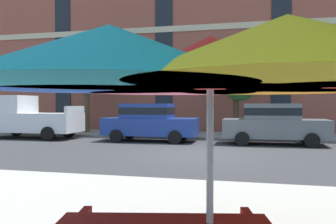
{
  "coord_description": "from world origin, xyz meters",
  "views": [
    {
      "loc": [
        1.71,
        -11.85,
        1.76
      ],
      "look_at": [
        -1.85,
        3.2,
        1.4
      ],
      "focal_mm": 36.76,
      "sensor_mm": 36.0,
      "label": 1
    }
  ],
  "objects_px": {
    "street_tree_left": "(87,67)",
    "street_tree_middle": "(235,75)",
    "sedan_blue": "(149,121)",
    "sedan_gray": "(274,123)",
    "patio_umbrella": "(210,67)",
    "pickup_white": "(27,118)"
  },
  "relations": [
    {
      "from": "sedan_blue",
      "to": "sedan_gray",
      "type": "height_order",
      "value": "same"
    },
    {
      "from": "street_tree_middle",
      "to": "patio_umbrella",
      "type": "height_order",
      "value": "street_tree_middle"
    },
    {
      "from": "street_tree_middle",
      "to": "patio_umbrella",
      "type": "bearing_deg",
      "value": -88.38
    },
    {
      "from": "street_tree_left",
      "to": "street_tree_middle",
      "type": "distance_m",
      "value": 8.48
    },
    {
      "from": "sedan_gray",
      "to": "street_tree_middle",
      "type": "height_order",
      "value": "street_tree_middle"
    },
    {
      "from": "street_tree_middle",
      "to": "patio_umbrella",
      "type": "xyz_separation_m",
      "value": [
        0.45,
        -15.84,
        -1.22
      ]
    },
    {
      "from": "sedan_blue",
      "to": "street_tree_middle",
      "type": "height_order",
      "value": "street_tree_middle"
    },
    {
      "from": "street_tree_left",
      "to": "sedan_blue",
      "type": "bearing_deg",
      "value": -31.8
    },
    {
      "from": "pickup_white",
      "to": "street_tree_left",
      "type": "height_order",
      "value": "street_tree_left"
    },
    {
      "from": "street_tree_middle",
      "to": "patio_umbrella",
      "type": "relative_size",
      "value": 1.21
    },
    {
      "from": "street_tree_left",
      "to": "street_tree_middle",
      "type": "xyz_separation_m",
      "value": [
        8.46,
        0.26,
        -0.61
      ]
    },
    {
      "from": "sedan_blue",
      "to": "street_tree_left",
      "type": "bearing_deg",
      "value": 148.2
    },
    {
      "from": "street_tree_left",
      "to": "patio_umbrella",
      "type": "height_order",
      "value": "street_tree_left"
    },
    {
      "from": "sedan_blue",
      "to": "sedan_gray",
      "type": "bearing_deg",
      "value": 0.0
    },
    {
      "from": "street_tree_left",
      "to": "street_tree_middle",
      "type": "height_order",
      "value": "street_tree_left"
    },
    {
      "from": "street_tree_left",
      "to": "patio_umbrella",
      "type": "relative_size",
      "value": 1.4
    },
    {
      "from": "patio_umbrella",
      "to": "sedan_gray",
      "type": "bearing_deg",
      "value": 83.94
    },
    {
      "from": "sedan_blue",
      "to": "sedan_gray",
      "type": "relative_size",
      "value": 1.0
    },
    {
      "from": "sedan_gray",
      "to": "sedan_blue",
      "type": "bearing_deg",
      "value": 180.0
    },
    {
      "from": "patio_umbrella",
      "to": "sedan_blue",
      "type": "bearing_deg",
      "value": 108.56
    },
    {
      "from": "pickup_white",
      "to": "sedan_gray",
      "type": "distance_m",
      "value": 12.2
    },
    {
      "from": "pickup_white",
      "to": "sedan_blue",
      "type": "relative_size",
      "value": 1.16
    }
  ]
}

